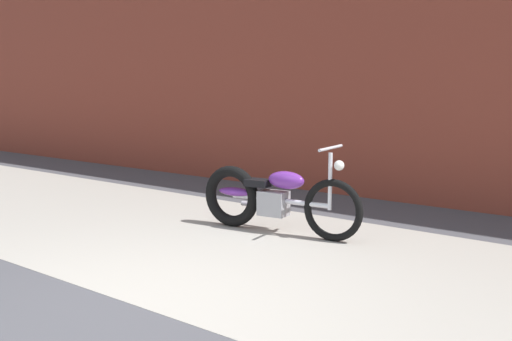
% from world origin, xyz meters
% --- Properties ---
extents(ground_plane, '(80.00, 80.00, 0.00)m').
position_xyz_m(ground_plane, '(0.00, 0.00, 0.00)').
color(ground_plane, '#47474C').
extents(sidewalk_slab, '(36.00, 3.50, 0.01)m').
position_xyz_m(sidewalk_slab, '(0.00, 1.75, 0.00)').
color(sidewalk_slab, '#9E998E').
rests_on(sidewalk_slab, ground).
extents(motorcycle_purple, '(2.00, 0.58, 1.03)m').
position_xyz_m(motorcycle_purple, '(-0.54, 2.44, 0.40)').
color(motorcycle_purple, black).
rests_on(motorcycle_purple, ground).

